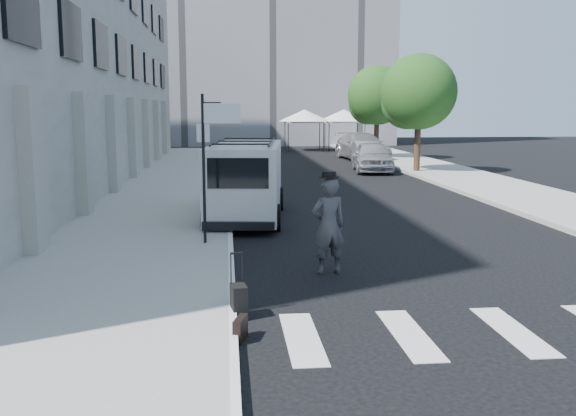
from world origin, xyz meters
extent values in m
plane|color=black|center=(0.00, 0.00, 0.00)|extent=(120.00, 120.00, 0.00)
cube|color=gray|center=(-4.25, 16.00, 0.07)|extent=(4.50, 48.00, 0.15)
cube|color=gray|center=(9.00, 20.00, 0.07)|extent=(4.00, 56.00, 0.15)
cube|color=gray|center=(-11.50, 18.00, 6.00)|extent=(10.00, 44.00, 12.00)
cube|color=slate|center=(2.00, 50.00, 12.50)|extent=(22.00, 12.00, 25.00)
cylinder|color=black|center=(-2.60, 3.20, 1.90)|extent=(0.07, 0.07, 3.50)
cube|color=white|center=(-2.60, 3.22, 2.75)|extent=(0.30, 0.03, 0.42)
cube|color=white|center=(-2.15, 3.20, 3.20)|extent=(0.85, 0.06, 0.45)
cylinder|color=black|center=(7.60, 20.00, 1.40)|extent=(0.32, 0.32, 2.80)
sphere|color=#193F14|center=(7.60, 20.00, 4.13)|extent=(3.80, 3.80, 3.80)
sphere|color=#193F14|center=(7.20, 20.60, 3.56)|extent=(2.66, 2.66, 2.66)
cylinder|color=black|center=(7.60, 29.00, 1.40)|extent=(0.32, 0.32, 2.80)
sphere|color=#193F14|center=(7.60, 29.00, 4.13)|extent=(3.80, 3.80, 3.80)
sphere|color=#193F14|center=(7.20, 29.60, 3.56)|extent=(2.66, 2.66, 2.66)
cylinder|color=black|center=(2.60, 36.60, 1.10)|extent=(0.06, 0.06, 2.20)
cylinder|color=black|center=(5.40, 36.60, 1.10)|extent=(0.06, 0.06, 2.20)
cylinder|color=black|center=(2.60, 39.40, 1.10)|extent=(0.06, 0.06, 2.20)
cylinder|color=black|center=(5.40, 39.40, 1.10)|extent=(0.06, 0.06, 2.20)
cube|color=white|center=(4.00, 38.00, 2.25)|extent=(3.00, 3.00, 0.12)
cone|color=white|center=(4.00, 38.00, 2.75)|extent=(4.00, 4.00, 0.90)
cylinder|color=black|center=(5.80, 37.10, 1.10)|extent=(0.06, 0.06, 2.20)
cylinder|color=black|center=(8.60, 37.10, 1.10)|extent=(0.06, 0.06, 2.20)
cylinder|color=black|center=(5.80, 39.90, 1.10)|extent=(0.06, 0.06, 2.20)
cylinder|color=black|center=(8.60, 39.90, 1.10)|extent=(0.06, 0.06, 2.20)
cube|color=white|center=(7.20, 38.50, 2.25)|extent=(3.00, 3.00, 0.12)
cone|color=white|center=(7.20, 38.50, 2.75)|extent=(4.00, 4.00, 0.90)
imported|color=#3C3C3E|center=(-0.04, 0.65, 0.98)|extent=(0.80, 0.61, 1.96)
cube|color=black|center=(-1.90, -3.00, 0.17)|extent=(0.24, 0.46, 0.34)
cube|color=black|center=(-1.90, -2.00, 0.27)|extent=(0.29, 0.41, 0.54)
cylinder|color=black|center=(-2.02, -1.85, 0.77)|extent=(0.02, 0.02, 0.51)
cylinder|color=black|center=(-1.83, -1.82, 0.77)|extent=(0.02, 0.02, 0.51)
cube|color=black|center=(-1.93, -1.84, 1.03)|extent=(0.21, 0.06, 0.03)
cube|color=silver|center=(-1.50, 7.11, 1.23)|extent=(2.52, 5.49, 2.07)
cube|color=silver|center=(-1.19, 10.00, 0.74)|extent=(1.95, 1.08, 1.08)
cube|color=black|center=(-1.78, 4.49, 1.67)|extent=(1.57, 0.24, 0.79)
cylinder|color=black|center=(-2.23, 9.07, 0.37)|extent=(0.35, 0.77, 0.75)
cylinder|color=black|center=(-0.37, 8.87, 0.37)|extent=(0.35, 0.77, 0.75)
cylinder|color=black|center=(-2.62, 5.45, 0.37)|extent=(0.35, 0.77, 0.75)
cylinder|color=black|center=(-0.76, 5.25, 0.37)|extent=(0.35, 0.77, 0.75)
imported|color=#93959B|center=(5.55, 21.13, 0.81)|extent=(2.47, 4.93, 1.61)
imported|color=#56575D|center=(6.26, 25.71, 0.67)|extent=(1.61, 4.14, 1.34)
imported|color=gray|center=(6.64, 28.90, 0.86)|extent=(2.99, 6.15, 1.72)
camera|label=1|loc=(-2.06, -11.90, 3.33)|focal=40.00mm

